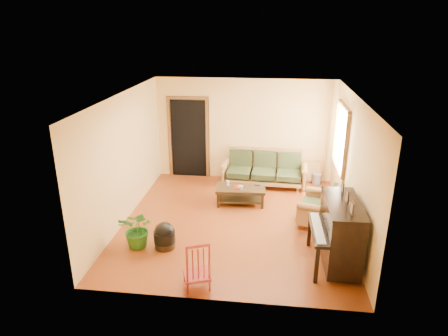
# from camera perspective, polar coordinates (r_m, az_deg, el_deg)

# --- Properties ---
(floor) EXTENTS (5.00, 5.00, 0.00)m
(floor) POSITION_cam_1_polar(r_m,az_deg,el_deg) (8.35, 1.47, -7.65)
(floor) COLOR #65280D
(floor) RESTS_ON ground
(doorway) EXTENTS (1.08, 0.16, 2.05)m
(doorway) POSITION_cam_1_polar(r_m,az_deg,el_deg) (10.46, -5.08, 4.20)
(doorway) COLOR black
(doorway) RESTS_ON floor
(window) EXTENTS (0.12, 1.36, 1.46)m
(window) POSITION_cam_1_polar(r_m,az_deg,el_deg) (9.10, 16.42, 4.10)
(window) COLOR white
(window) RESTS_ON right_wall
(sofa) EXTENTS (2.09, 0.95, 0.88)m
(sofa) POSITION_cam_1_polar(r_m,az_deg,el_deg) (9.99, 5.74, -0.15)
(sofa) COLOR #996838
(sofa) RESTS_ON floor
(coffee_table) EXTENTS (1.13, 0.66, 0.40)m
(coffee_table) POSITION_cam_1_polar(r_m,az_deg,el_deg) (9.05, 2.37, -3.92)
(coffee_table) COLOR black
(coffee_table) RESTS_ON floor
(armchair) EXTENTS (1.07, 1.10, 0.89)m
(armchair) POSITION_cam_1_polar(r_m,az_deg,el_deg) (8.31, 13.30, -4.93)
(armchair) COLOR #996838
(armchair) RESTS_ON floor
(piano) EXTENTS (0.80, 1.32, 1.16)m
(piano) POSITION_cam_1_polar(r_m,az_deg,el_deg) (6.99, 16.26, -9.06)
(piano) COLOR black
(piano) RESTS_ON floor
(footstool) EXTENTS (0.44, 0.44, 0.37)m
(footstool) POSITION_cam_1_polar(r_m,az_deg,el_deg) (7.46, -8.48, -9.91)
(footstool) COLOR black
(footstool) RESTS_ON floor
(red_chair) EXTENTS (0.52, 0.54, 0.84)m
(red_chair) POSITION_cam_1_polar(r_m,az_deg,el_deg) (6.30, -3.97, -13.39)
(red_chair) COLOR maroon
(red_chair) RESTS_ON floor
(leaning_frame) EXTENTS (0.45, 0.11, 0.59)m
(leaning_frame) POSITION_cam_1_polar(r_m,az_deg,el_deg) (10.45, 12.54, -0.45)
(leaning_frame) COLOR #AD7A39
(leaning_frame) RESTS_ON floor
(ceramic_crock) EXTENTS (0.28, 0.28, 0.26)m
(ceramic_crock) POSITION_cam_1_polar(r_m,az_deg,el_deg) (10.42, 13.09, -1.52)
(ceramic_crock) COLOR #304091
(ceramic_crock) RESTS_ON floor
(potted_plant) EXTENTS (0.74, 0.67, 0.73)m
(potted_plant) POSITION_cam_1_polar(r_m,az_deg,el_deg) (7.47, -12.12, -8.53)
(potted_plant) COLOR #25611B
(potted_plant) RESTS_ON floor
(book) EXTENTS (0.18, 0.23, 0.02)m
(book) POSITION_cam_1_polar(r_m,az_deg,el_deg) (8.96, 1.51, -2.73)
(book) COLOR maroon
(book) RESTS_ON coffee_table
(candle) EXTENTS (0.08, 0.08, 0.11)m
(candle) POSITION_cam_1_polar(r_m,az_deg,el_deg) (9.05, 0.57, -2.14)
(candle) COLOR silver
(candle) RESTS_ON coffee_table
(glass_jar) EXTENTS (0.13, 0.13, 0.06)m
(glass_jar) POSITION_cam_1_polar(r_m,az_deg,el_deg) (8.89, 2.43, -2.76)
(glass_jar) COLOR silver
(glass_jar) RESTS_ON coffee_table
(remote) EXTENTS (0.14, 0.07, 0.01)m
(remote) POSITION_cam_1_polar(r_m,az_deg,el_deg) (9.09, 4.74, -2.46)
(remote) COLOR black
(remote) RESTS_ON coffee_table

